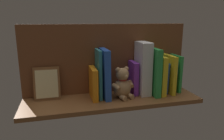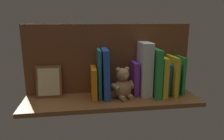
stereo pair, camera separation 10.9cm
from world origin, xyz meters
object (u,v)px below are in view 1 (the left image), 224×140
Objects in this scene: dictionary_thick_white at (143,68)px; picture_frame_leaning at (47,84)px; teddy_bear at (122,84)px; book_0 at (175,73)px.

picture_frame_leaning is at bearing -4.25° from dictionary_thick_white.
dictionary_thick_white reaches higher than teddy_bear.
teddy_bear is at bearing 6.26° from book_0.
picture_frame_leaning is (39.07, -6.95, 1.11)cm from teddy_bear.
dictionary_thick_white is at bearing 1.63° from book_0.
teddy_bear is (12.77, 3.10, -7.24)cm from dictionary_thick_white.
dictionary_thick_white is 1.75× the size of teddy_bear.
book_0 is 34.01cm from teddy_bear.
book_0 reaches higher than teddy_bear.
teddy_bear is 39.70cm from picture_frame_leaning.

